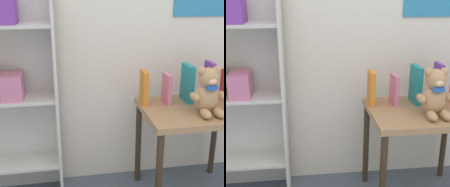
% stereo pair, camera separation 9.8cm
% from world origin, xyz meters
% --- Properties ---
extents(wall_back, '(4.80, 0.07, 2.50)m').
position_xyz_m(wall_back, '(0.00, 1.51, 1.25)').
color(wall_back, silver).
rests_on(wall_back, ground_plane).
extents(bookshelf_side, '(0.69, 0.26, 1.37)m').
position_xyz_m(bookshelf_side, '(-0.91, 1.37, 0.78)').
color(bookshelf_side, beige).
rests_on(bookshelf_side, ground_plane).
extents(display_table, '(0.63, 0.51, 0.63)m').
position_xyz_m(display_table, '(0.25, 1.14, 0.53)').
color(display_table, '#9E754C').
rests_on(display_table, ground_plane).
extents(teddy_bear, '(0.21, 0.19, 0.28)m').
position_xyz_m(teddy_bear, '(0.28, 1.06, 0.75)').
color(teddy_bear, tan).
rests_on(teddy_bear, display_table).
extents(book_standing_orange, '(0.03, 0.12, 0.21)m').
position_xyz_m(book_standing_orange, '(-0.04, 1.27, 0.74)').
color(book_standing_orange, orange).
rests_on(book_standing_orange, display_table).
extents(book_standing_pink, '(0.03, 0.12, 0.19)m').
position_xyz_m(book_standing_pink, '(0.11, 1.25, 0.72)').
color(book_standing_pink, '#D17093').
rests_on(book_standing_pink, display_table).
extents(book_standing_teal, '(0.04, 0.14, 0.24)m').
position_xyz_m(book_standing_teal, '(0.25, 1.27, 0.75)').
color(book_standing_teal, teal).
rests_on(book_standing_teal, display_table).
extents(book_standing_purple, '(0.03, 0.12, 0.25)m').
position_xyz_m(book_standing_purple, '(0.39, 1.26, 0.76)').
color(book_standing_purple, purple).
rests_on(book_standing_purple, display_table).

